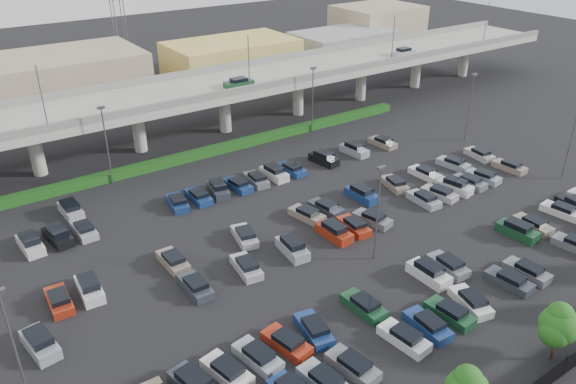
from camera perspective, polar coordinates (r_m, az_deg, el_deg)
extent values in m
plane|color=black|center=(63.04, 3.81, -3.41)|extent=(280.00, 280.00, 0.00)
cube|color=gray|center=(85.33, -9.56, 10.00)|extent=(150.00, 13.00, 1.10)
cube|color=slate|center=(79.64, -7.62, 9.67)|extent=(150.00, 0.50, 1.00)
cube|color=slate|center=(90.54, -11.37, 11.54)|extent=(150.00, 0.50, 1.00)
cylinder|color=gray|center=(80.34, -24.24, 3.83)|extent=(1.80, 1.80, 6.70)
cube|color=slate|center=(79.26, -24.67, 5.91)|extent=(2.60, 9.75, 0.50)
cylinder|color=gray|center=(83.42, -14.93, 6.20)|extent=(1.80, 1.80, 6.70)
cube|color=slate|center=(82.39, -15.19, 8.24)|extent=(2.60, 9.75, 0.50)
cylinder|color=gray|center=(88.64, -6.43, 8.21)|extent=(1.80, 1.80, 6.70)
cube|color=slate|center=(87.67, -6.54, 10.15)|extent=(2.60, 9.75, 0.50)
cylinder|color=gray|center=(95.64, 1.04, 9.81)|extent=(1.80, 1.80, 6.70)
cube|color=slate|center=(94.74, 1.05, 11.63)|extent=(2.60, 9.75, 0.50)
cylinder|color=gray|center=(104.06, 7.45, 11.05)|extent=(1.80, 1.80, 6.70)
cube|color=slate|center=(103.23, 7.56, 12.73)|extent=(2.60, 9.75, 0.50)
cylinder|color=gray|center=(113.59, 12.88, 11.99)|extent=(1.80, 1.80, 6.70)
cube|color=slate|center=(112.83, 13.05, 13.53)|extent=(2.60, 9.75, 0.50)
cylinder|color=gray|center=(123.97, 17.47, 12.69)|extent=(1.80, 1.80, 6.70)
cube|color=slate|center=(123.28, 17.68, 14.10)|extent=(2.60, 9.75, 0.50)
cube|color=#174326|center=(85.11, -5.02, 10.90)|extent=(4.40, 1.82, 0.82)
cube|color=black|center=(84.94, -5.03, 11.31)|extent=(2.30, 1.60, 0.50)
cube|color=#A5A5A9|center=(105.47, 11.66, 13.68)|extent=(4.40, 1.82, 0.82)
cube|color=black|center=(105.33, 11.69, 14.02)|extent=(2.30, 1.60, 0.50)
cylinder|color=#4A4A4F|center=(72.07, -23.69, 8.63)|extent=(0.14, 0.14, 8.00)
cylinder|color=#4A4A4F|center=(81.57, -4.00, 12.83)|extent=(0.14, 0.14, 8.00)
cylinder|color=#4A4A4F|center=(98.39, 10.62, 14.96)|extent=(0.14, 0.14, 8.00)
cylinder|color=#4A4A4F|center=(116.29, 19.47, 15.79)|extent=(0.14, 0.14, 8.00)
cube|color=#113910|center=(81.68, -7.04, 4.36)|extent=(66.00, 1.60, 1.10)
cube|color=black|center=(48.37, 25.57, -16.27)|extent=(70.00, 0.06, 1.80)
cylinder|color=black|center=(49.02, 26.24, -15.63)|extent=(0.10, 0.10, 2.00)
sphere|color=#165115|center=(40.68, 17.79, -17.71)|extent=(2.06, 2.06, 2.06)
cylinder|color=#332316|center=(50.23, 25.26, -14.23)|extent=(0.26, 0.26, 1.97)
sphere|color=#165115|center=(48.77, 25.83, -12.08)|extent=(3.07, 3.07, 3.07)
sphere|color=#165115|center=(49.65, 26.04, -12.17)|extent=(2.41, 2.41, 2.41)
sphere|color=#165115|center=(48.50, 25.45, -12.73)|extent=(2.41, 2.41, 2.41)
sphere|color=#165115|center=(48.33, 25.95, -11.18)|extent=(2.08, 2.08, 2.08)
cube|color=gray|center=(44.19, 3.72, -18.70)|extent=(2.36, 4.59, 0.82)
cube|color=black|center=(43.63, 3.91, -18.28)|extent=(1.88, 2.48, 0.50)
cube|color=slate|center=(45.47, 6.58, -17.20)|extent=(2.45, 4.62, 0.82)
cube|color=black|center=(44.93, 6.80, -16.77)|extent=(1.92, 2.51, 0.50)
cube|color=silver|center=(48.41, 11.70, -14.37)|extent=(2.29, 4.57, 0.82)
cube|color=black|center=(47.90, 11.95, -13.93)|extent=(1.84, 2.46, 0.50)
cube|color=navy|center=(50.04, 13.98, -13.05)|extent=(2.04, 4.49, 0.82)
cube|color=black|center=(49.55, 14.24, -12.61)|extent=(1.72, 2.38, 0.50)
cube|color=#174326|center=(51.77, 16.09, -11.80)|extent=(2.14, 4.52, 0.82)
cube|color=black|center=(51.29, 16.35, -11.36)|extent=(1.76, 2.41, 0.50)
cube|color=silver|center=(53.58, 18.04, -10.61)|extent=(2.84, 4.71, 0.82)
cube|color=black|center=(53.12, 18.30, -10.17)|extent=(2.11, 2.62, 0.50)
cube|color=#2F353D|center=(57.42, 21.53, -8.45)|extent=(2.27, 4.57, 0.82)
cube|color=black|center=(56.99, 21.80, -8.02)|extent=(1.84, 2.46, 0.50)
cube|color=slate|center=(59.44, 23.08, -7.46)|extent=(2.12, 4.51, 0.82)
cube|color=black|center=(59.03, 23.35, -7.04)|extent=(1.75, 2.40, 0.50)
cube|color=slate|center=(65.82, 27.13, -4.85)|extent=(2.45, 4.62, 0.82)
cube|color=black|center=(43.60, -9.61, -18.16)|extent=(2.05, 2.85, 0.65)
cube|color=silver|center=(45.05, -6.22, -17.71)|extent=(2.70, 4.68, 0.82)
cube|color=black|center=(44.48, -6.14, -17.29)|extent=(2.05, 2.58, 0.50)
cube|color=gray|center=(45.98, -3.10, -16.41)|extent=(2.50, 4.63, 0.82)
cube|color=black|center=(45.42, -2.98, -15.98)|extent=(1.95, 2.53, 0.50)
cube|color=maroon|center=(47.05, -0.15, -15.12)|extent=(2.61, 4.66, 0.82)
cube|color=black|center=(46.51, -0.01, -14.68)|extent=(2.00, 2.56, 0.50)
cube|color=navy|center=(48.26, 2.63, -13.85)|extent=(2.60, 4.66, 0.82)
cube|color=black|center=(47.73, 2.79, -13.41)|extent=(2.00, 2.55, 0.50)
cube|color=#174326|center=(51.04, 7.67, -11.44)|extent=(1.95, 4.45, 0.82)
cube|color=black|center=(50.54, 7.87, -11.00)|extent=(1.67, 2.35, 0.50)
cube|color=silver|center=(55.90, 14.10, -8.10)|extent=(1.85, 4.41, 1.05)
cube|color=black|center=(55.44, 14.19, -7.40)|extent=(1.62, 2.61, 0.65)
cube|color=slate|center=(57.77, 15.94, -7.22)|extent=(2.15, 4.53, 0.82)
cube|color=black|center=(57.33, 16.17, -6.79)|extent=(1.77, 2.41, 0.50)
cube|color=#174326|center=(65.62, 22.26, -3.75)|extent=(2.23, 4.55, 1.05)
cube|color=black|center=(65.22, 22.39, -3.13)|extent=(1.84, 2.74, 0.65)
cube|color=gray|center=(67.78, 23.58, -3.11)|extent=(2.00, 4.47, 0.82)
cube|color=black|center=(67.40, 23.82, -2.71)|extent=(1.70, 2.37, 0.50)
cube|color=silver|center=(72.13, 26.00, -1.78)|extent=(2.32, 4.58, 0.82)
cube|color=black|center=(71.78, 26.23, -1.40)|extent=(1.86, 2.47, 0.50)
cube|color=black|center=(74.36, 27.10, -1.18)|extent=(2.44, 4.62, 0.82)
cube|color=gray|center=(50.84, -23.85, -14.00)|extent=(2.44, 4.62, 1.05)
cube|color=black|center=(50.34, -24.03, -13.29)|extent=(1.96, 2.81, 0.65)
cube|color=#2F353D|center=(53.53, -9.39, -9.49)|extent=(1.86, 4.42, 0.82)
cube|color=black|center=(53.01, -9.35, -9.05)|extent=(1.62, 2.31, 0.50)
cube|color=#A5A5A9|center=(55.51, -4.26, -7.65)|extent=(2.36, 4.59, 0.82)
cube|color=black|center=(55.00, -4.17, -7.21)|extent=(1.88, 2.48, 0.50)
cube|color=gray|center=(57.87, 0.44, -5.81)|extent=(2.25, 4.56, 1.05)
cube|color=black|center=(57.43, 0.45, -5.12)|extent=(1.85, 2.75, 0.65)
cube|color=maroon|center=(60.71, 4.72, -4.18)|extent=(2.03, 4.48, 1.05)
cube|color=black|center=(60.28, 4.75, -3.51)|extent=(1.73, 2.67, 0.65)
cube|color=maroon|center=(62.32, 6.69, -3.50)|extent=(2.17, 4.53, 0.82)
cube|color=black|center=(61.87, 6.84, -3.08)|extent=(1.78, 2.42, 0.50)
cube|color=slate|center=(63.95, 8.56, -2.77)|extent=(2.77, 4.70, 0.82)
cube|color=black|center=(63.52, 8.72, -2.35)|extent=(2.08, 2.60, 0.50)
cube|color=gray|center=(69.27, 13.62, -0.78)|extent=(2.06, 4.49, 0.82)
cube|color=black|center=(68.87, 13.80, -0.38)|extent=(1.73, 2.38, 0.50)
cube|color=#A5A5A9|center=(71.16, 15.13, -0.18)|extent=(2.56, 4.65, 0.82)
cube|color=black|center=(70.78, 15.31, 0.21)|extent=(1.98, 2.54, 0.50)
cube|color=silver|center=(73.07, 16.57, 0.46)|extent=(2.61, 4.66, 1.05)
cube|color=black|center=(72.71, 16.66, 1.04)|extent=(2.06, 2.85, 0.65)
cube|color=slate|center=(75.12, 17.92, 0.92)|extent=(2.20, 4.54, 0.82)
cube|color=black|center=(74.75, 18.10, 1.30)|extent=(1.80, 2.43, 0.50)
cube|color=gray|center=(77.16, 19.20, 1.43)|extent=(2.42, 4.61, 0.82)
cube|color=black|center=(76.81, 19.39, 1.80)|extent=(1.91, 2.50, 0.50)
cube|color=gray|center=(81.38, 21.58, 2.36)|extent=(2.14, 4.52, 0.82)
cube|color=black|center=(81.04, 21.77, 2.72)|extent=(1.77, 2.41, 0.50)
cube|color=maroon|center=(55.12, -22.22, -10.23)|extent=(2.00, 4.47, 0.82)
cube|color=black|center=(54.60, -22.28, -9.82)|extent=(1.69, 2.36, 0.50)
cube|color=silver|center=(55.41, -19.49, -9.32)|extent=(2.07, 4.50, 1.05)
cube|color=black|center=(54.95, -19.63, -8.63)|extent=(1.75, 2.69, 0.65)
cube|color=gray|center=(57.33, -11.61, -6.94)|extent=(1.91, 4.44, 0.82)
cube|color=black|center=(56.83, -11.58, -6.51)|extent=(1.65, 2.33, 0.50)
cube|color=#A5A5A9|center=(60.27, -4.44, -4.55)|extent=(2.70, 4.68, 0.82)
cube|color=black|center=(59.80, -4.37, -4.12)|extent=(2.05, 2.58, 0.50)
cube|color=gray|center=(64.14, 1.92, -2.35)|extent=(2.64, 4.67, 0.82)
cube|color=black|center=(63.70, 2.03, -1.93)|extent=(2.02, 2.57, 0.50)
cube|color=#2F353D|center=(65.61, 3.86, -1.67)|extent=(2.45, 4.62, 0.82)
cube|color=black|center=(65.18, 3.98, -1.26)|extent=(1.92, 2.51, 0.50)
cube|color=navy|center=(68.74, 7.48, -0.32)|extent=(2.07, 4.50, 1.05)
cube|color=black|center=(68.36, 7.52, 0.29)|extent=(1.75, 2.69, 0.65)
cube|color=gray|center=(72.25, 10.75, 0.76)|extent=(2.78, 4.70, 0.82)
cube|color=black|center=(71.85, 10.90, 1.15)|extent=(2.09, 2.61, 0.50)
cube|color=silver|center=(75.94, 13.72, 1.80)|extent=(1.95, 4.45, 0.82)
cube|color=black|center=(75.56, 13.89, 2.18)|extent=(1.67, 2.35, 0.50)
cube|color=gray|center=(79.85, 16.42, 2.74)|extent=(2.50, 4.64, 0.82)
cube|color=black|center=(79.49, 16.58, 3.10)|extent=(1.95, 2.53, 0.50)
cube|color=#A5A5A9|center=(83.93, 18.85, 3.59)|extent=(2.37, 4.60, 0.82)
cube|color=black|center=(83.59, 19.02, 3.93)|extent=(1.89, 2.49, 0.50)
cube|color=silver|center=(64.30, -24.68, -4.93)|extent=(2.14, 4.52, 1.05)
cube|color=black|center=(63.90, -24.82, -4.30)|extent=(1.79, 2.71, 0.65)
cube|color=black|center=(64.61, -22.33, -4.27)|extent=(2.43, 4.61, 1.05)
cube|color=black|center=(64.21, -22.46, -3.64)|extent=(1.96, 2.80, 0.65)
cube|color=#A5A5A9|center=(65.08, -20.00, -3.69)|extent=(1.95, 4.45, 0.82)
cube|color=black|center=(64.61, -20.04, -3.29)|extent=(1.67, 2.35, 0.50)
cube|color=navy|center=(67.87, -11.18, -1.12)|extent=(2.45, 4.62, 0.82)
cube|color=black|center=(67.41, -11.15, -0.72)|extent=(1.92, 2.51, 0.50)
cube|color=navy|center=(68.82, -9.10, -0.51)|extent=(1.85, 4.41, 0.82)
cube|color=black|center=(68.37, -9.06, -0.11)|extent=(1.62, 2.31, 0.50)
cube|color=#2F353D|center=(69.82, -7.09, 0.17)|extent=(2.66, 4.68, 1.05)
cube|color=black|center=(69.45, -7.13, 0.77)|extent=(2.09, 2.87, 0.65)
cube|color=navy|center=(71.01, -5.13, 0.66)|extent=(2.23, 4.55, 0.82)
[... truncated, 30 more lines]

